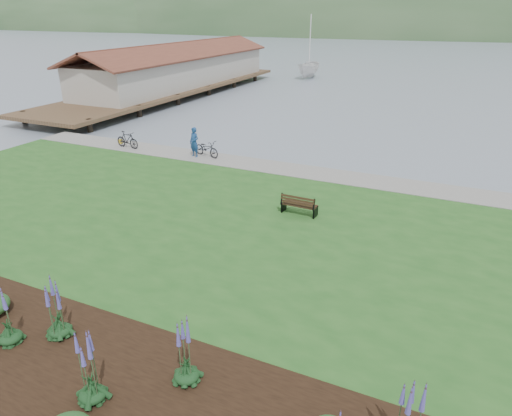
% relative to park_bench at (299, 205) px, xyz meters
% --- Properties ---
extents(ground, '(600.00, 600.00, 0.00)m').
position_rel_park_bench_xyz_m(ground, '(-3.49, -1.36, -0.87)').
color(ground, slate).
rests_on(ground, ground).
extents(lawn, '(34.00, 20.00, 0.40)m').
position_rel_park_bench_xyz_m(lawn, '(-3.49, -3.36, -0.67)').
color(lawn, '#23561E').
rests_on(lawn, ground).
extents(shoreline_path, '(34.00, 2.20, 0.03)m').
position_rel_park_bench_xyz_m(shoreline_path, '(-3.49, 5.54, -0.46)').
color(shoreline_path, gray).
rests_on(shoreline_path, lawn).
extents(garden_bed, '(24.00, 4.40, 0.04)m').
position_rel_park_bench_xyz_m(garden_bed, '(-0.49, -11.16, -0.45)').
color(garden_bed, black).
rests_on(garden_bed, lawn).
extents(pier_pavilion, '(8.00, 36.00, 5.40)m').
position_rel_park_bench_xyz_m(pier_pavilion, '(-23.49, 26.16, 1.77)').
color(pier_pavilion, '#4C3826').
rests_on(pier_pavilion, ground).
extents(park_bench, '(1.55, 0.67, 0.95)m').
position_rel_park_bench_xyz_m(park_bench, '(0.00, 0.00, 0.00)').
color(park_bench, black).
rests_on(park_bench, lawn).
extents(person, '(0.87, 0.70, 2.12)m').
position_rel_park_bench_xyz_m(person, '(-8.60, 5.39, 0.59)').
color(person, navy).
rests_on(person, lawn).
extents(bicycle_a, '(1.17, 2.03, 1.00)m').
position_rel_park_bench_xyz_m(bicycle_a, '(-7.98, 5.77, 0.03)').
color(bicycle_a, black).
rests_on(bicycle_a, lawn).
extents(bicycle_b, '(0.69, 1.82, 1.07)m').
position_rel_park_bench_xyz_m(bicycle_b, '(-13.56, 5.25, 0.06)').
color(bicycle_b, black).
rests_on(bicycle_b, lawn).
extents(sailboat, '(9.88, 10.05, 25.74)m').
position_rel_park_bench_xyz_m(sailboat, '(-14.45, 44.01, -0.87)').
color(sailboat, silver).
rests_on(sailboat, ground).
extents(pannier, '(0.26, 0.31, 0.28)m').
position_rel_park_bench_xyz_m(pannier, '(-14.65, 5.84, -0.33)').
color(pannier, yellow).
rests_on(pannier, lawn).
extents(echium_0, '(0.62, 0.62, 2.14)m').
position_rel_park_bench_xyz_m(echium_0, '(-0.72, -11.70, 0.44)').
color(echium_0, '#123418').
rests_on(echium_0, garden_bed).
extents(echium_1, '(0.62, 0.62, 2.11)m').
position_rel_park_bench_xyz_m(echium_1, '(0.89, -10.31, 0.36)').
color(echium_1, '#123418').
rests_on(echium_1, garden_bed).
extents(echium_4, '(0.62, 0.62, 1.91)m').
position_rel_park_bench_xyz_m(echium_4, '(-4.12, -11.10, 0.28)').
color(echium_4, '#123418').
rests_on(echium_4, garden_bed).
extents(echium_5, '(0.62, 0.62, 1.92)m').
position_rel_park_bench_xyz_m(echium_5, '(-3.13, -10.33, 0.38)').
color(echium_5, '#123418').
rests_on(echium_5, garden_bed).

